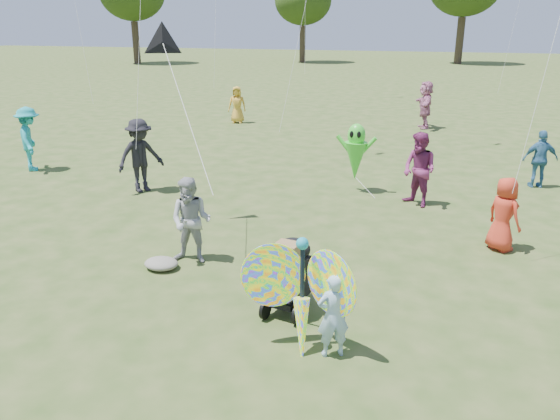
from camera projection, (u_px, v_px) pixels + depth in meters
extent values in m
plane|color=#51592B|center=(262.00, 313.00, 8.08)|extent=(160.00, 160.00, 0.00)
imported|color=#95B8D3|center=(333.00, 315.00, 6.87)|extent=(0.50, 0.44, 1.15)
imported|color=#9B9DA1|center=(191.00, 221.00, 9.56)|extent=(0.81, 0.66, 1.56)
ellipsoid|color=slate|center=(161.00, 264.00, 9.50)|extent=(0.61, 0.50, 0.19)
imported|color=red|center=(504.00, 214.00, 10.11)|extent=(0.80, 0.80, 1.41)
imported|color=black|center=(140.00, 156.00, 13.62)|extent=(1.24, 1.37, 1.84)
imported|color=teal|center=(540.00, 159.00, 14.01)|extent=(0.94, 0.57, 1.49)
imported|color=#7B295C|center=(419.00, 170.00, 12.55)|extent=(1.06, 1.04, 1.73)
imported|color=gold|center=(237.00, 105.00, 23.14)|extent=(0.84, 0.64, 1.54)
imported|color=teal|center=(30.00, 139.00, 15.59)|extent=(1.27, 1.35, 1.83)
imported|color=#B3668B|center=(425.00, 105.00, 21.92)|extent=(0.90, 1.82, 1.88)
cube|color=black|center=(288.00, 276.00, 7.99)|extent=(0.60, 0.93, 0.71)
cube|color=black|center=(288.00, 296.00, 8.10)|extent=(0.52, 0.74, 0.10)
ellipsoid|color=black|center=(294.00, 249.00, 8.11)|extent=(0.51, 0.45, 0.33)
cylinder|color=black|center=(265.00, 309.00, 7.88)|extent=(0.10, 0.30, 0.30)
cylinder|color=black|center=(297.00, 314.00, 7.74)|extent=(0.10, 0.30, 0.30)
cylinder|color=black|center=(297.00, 290.00, 8.54)|extent=(0.09, 0.23, 0.22)
cylinder|color=black|center=(278.00, 262.00, 7.42)|extent=(0.44, 0.10, 0.03)
cube|color=olive|center=(288.00, 252.00, 7.82)|extent=(0.38, 0.33, 0.26)
ellipsoid|color=#E62454|center=(274.00, 276.00, 7.04)|extent=(0.98, 0.71, 1.24)
ellipsoid|color=#E62454|center=(331.00, 284.00, 6.82)|extent=(0.98, 0.71, 1.24)
cylinder|color=black|center=(302.00, 283.00, 6.97)|extent=(0.06, 0.06, 1.00)
cone|color=#E62454|center=(302.00, 333.00, 7.00)|extent=(0.36, 0.49, 0.93)
sphere|color=teal|center=(302.00, 244.00, 6.77)|extent=(0.16, 0.16, 0.16)
cone|color=black|center=(163.00, 42.00, 10.63)|extent=(0.89, 0.62, 0.81)
cylinder|color=silver|center=(186.00, 114.00, 10.01)|extent=(1.77, 1.72, 2.46)
cone|color=green|center=(355.00, 161.00, 13.61)|extent=(0.56, 0.56, 0.95)
ellipsoid|color=green|center=(356.00, 135.00, 13.40)|extent=(0.44, 0.39, 0.57)
ellipsoid|color=black|center=(352.00, 134.00, 13.25)|extent=(0.10, 0.05, 0.17)
ellipsoid|color=black|center=(359.00, 135.00, 13.19)|extent=(0.10, 0.05, 0.17)
cylinder|color=green|center=(344.00, 144.00, 13.57)|extent=(0.43, 0.10, 0.49)
cylinder|color=green|center=(368.00, 146.00, 13.39)|extent=(0.43, 0.10, 0.49)
cylinder|color=silver|center=(365.00, 187.00, 13.54)|extent=(0.61, 0.41, 0.41)
cylinder|color=#3A2D21|center=(136.00, 43.00, 56.61)|extent=(0.70, 0.70, 4.20)
cylinder|color=#3A2D21|center=(302.00, 44.00, 58.32)|extent=(0.63, 0.63, 3.78)
ellipsoid|color=#2B4214|center=(303.00, 0.00, 56.88)|extent=(5.94, 5.94, 5.05)
cylinder|color=#3A2D21|center=(460.00, 41.00, 56.23)|extent=(0.77, 0.77, 4.62)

